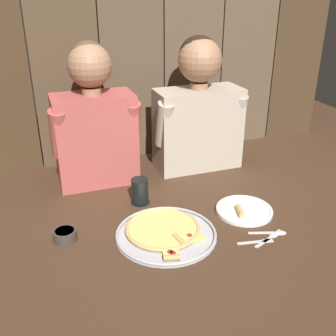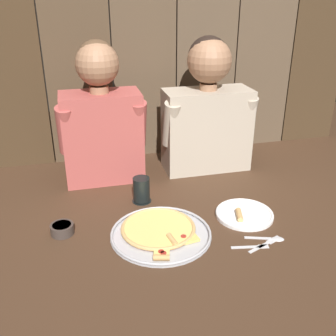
{
  "view_description": "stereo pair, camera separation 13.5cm",
  "coord_description": "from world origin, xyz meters",
  "views": [
    {
      "loc": [
        -0.49,
        -1.19,
        0.82
      ],
      "look_at": [
        -0.03,
        0.1,
        0.18
      ],
      "focal_mm": 42.38,
      "sensor_mm": 36.0,
      "label": 1
    },
    {
      "loc": [
        -0.36,
        -1.23,
        0.82
      ],
      "look_at": [
        -0.03,
        0.1,
        0.18
      ],
      "focal_mm": 42.38,
      "sensor_mm": 36.0,
      "label": 2
    }
  ],
  "objects": [
    {
      "name": "drinking_glass",
      "position": [
        -0.12,
        0.19,
        0.05
      ],
      "size": [
        0.08,
        0.08,
        0.11
      ],
      "color": "black",
      "rests_on": "ground"
    },
    {
      "name": "dipping_bowl",
      "position": [
        -0.44,
        0.02,
        0.02
      ],
      "size": [
        0.08,
        0.08,
        0.04
      ],
      "color": "#3D332D",
      "rests_on": "ground"
    },
    {
      "name": "ground_plane",
      "position": [
        0.0,
        0.0,
        0.0
      ],
      "size": [
        3.2,
        3.2,
        0.0
      ],
      "primitive_type": "plane",
      "color": "#422B1C"
    },
    {
      "name": "diner_left",
      "position": [
        -0.24,
        0.44,
        0.29
      ],
      "size": [
        0.38,
        0.2,
        0.62
      ],
      "color": "#AD4C47",
      "rests_on": "ground"
    },
    {
      "name": "table_fork",
      "position": [
        0.19,
        -0.22,
        0.0
      ],
      "size": [
        0.13,
        0.04,
        0.01
      ],
      "color": "silver",
      "rests_on": "ground"
    },
    {
      "name": "wooden_backdrop_wall",
      "position": [
        0.0,
        0.69,
        0.63
      ],
      "size": [
        2.19,
        0.03,
        1.26
      ],
      "color": "#3D2B19",
      "rests_on": "ground"
    },
    {
      "name": "table_spoon",
      "position": [
        0.27,
        -0.19,
        0.0
      ],
      "size": [
        0.14,
        0.06,
        0.01
      ],
      "color": "silver",
      "rests_on": "ground"
    },
    {
      "name": "diner_right",
      "position": [
        0.24,
        0.44,
        0.3
      ],
      "size": [
        0.44,
        0.21,
        0.62
      ],
      "color": "#B2A38E",
      "rests_on": "ground"
    },
    {
      "name": "dinner_plate",
      "position": [
        0.24,
        -0.03,
        0.01
      ],
      "size": [
        0.22,
        0.22,
        0.03
      ],
      "color": "white",
      "rests_on": "ground"
    },
    {
      "name": "pizza_tray",
      "position": [
        -0.1,
        -0.07,
        0.01
      ],
      "size": [
        0.36,
        0.36,
        0.03
      ],
      "color": "#B2B2B7",
      "rests_on": "ground"
    },
    {
      "name": "table_knife",
      "position": [
        0.24,
        -0.22,
        0.0
      ],
      "size": [
        0.15,
        0.07,
        0.01
      ],
      "color": "silver",
      "rests_on": "ground"
    }
  ]
}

